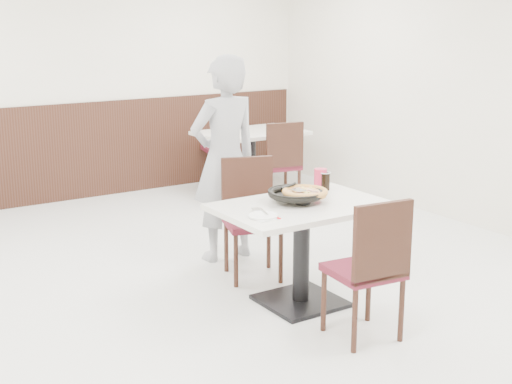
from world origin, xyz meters
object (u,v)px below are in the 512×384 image
bg_chair_right_near (278,164)px  diner_person (225,159)px  main_table (301,254)px  chair_near (363,267)px  red_cup (320,179)px  pizza_pan (296,197)px  bg_chair_right_far (220,146)px  cola_glass (325,182)px  bg_table_right (251,163)px  chair_far (253,220)px  pizza (305,194)px  side_plate (263,216)px

bg_chair_right_near → diner_person: bearing=-127.9°
main_table → diner_person: bearing=87.2°
main_table → chair_near: size_ratio=1.26×
chair_near → red_cup: 1.08m
pizza_pan → bg_chair_right_far: 3.89m
cola_glass → bg_chair_right_far: 3.59m
bg_table_right → chair_far: bearing=-122.1°
cola_glass → bg_chair_right_far: bg_chair_right_far is taller
cola_glass → bg_table_right: bearing=68.8°
diner_person → bg_chair_right_near: bearing=-140.7°
diner_person → chair_near: bearing=86.6°
pizza_pan → cola_glass: cola_glass is taller
pizza → bg_chair_right_far: bearing=69.0°
pizza_pan → bg_chair_right_near: size_ratio=0.37×
main_table → chair_near: (0.01, -0.66, 0.10)m
chair_far → cola_glass: (0.41, -0.39, 0.34)m
main_table → chair_far: (-0.00, 0.64, 0.10)m
red_cup → chair_near: bearing=-111.9°
cola_glass → main_table: bearing=-148.1°
chair_far → bg_table_right: chair_far is taller
chair_far → bg_chair_right_far: bearing=-97.0°
pizza_pan → cola_glass: (0.41, 0.18, 0.02)m
diner_person → bg_table_right: size_ratio=1.45×
main_table → pizza_pan: 0.42m
cola_glass → red_cup: bearing=108.3°
bg_chair_right_near → bg_table_right: bearing=98.0°
chair_near → side_plate: size_ratio=4.83×
main_table → chair_near: bearing=-89.4°
red_cup → bg_chair_right_far: (1.06, 3.37, -0.35)m
pizza → main_table: bearing=-146.5°
cola_glass → diner_person: (-0.34, 0.93, 0.06)m
main_table → bg_chair_right_far: bearing=68.5°
chair_near → bg_chair_right_near: bearing=71.1°
main_table → side_plate: side_plate is taller
chair_far → red_cup: chair_far is taller
chair_far → bg_chair_right_far: same height
bg_chair_right_near → bg_chair_right_far: 1.29m
chair_near → pizza: (0.04, 0.69, 0.34)m
chair_far → bg_chair_right_near: same height
main_table → red_cup: (0.39, 0.29, 0.45)m
chair_far → bg_chair_right_far: size_ratio=1.00×
main_table → red_cup: red_cup is taller
pizza → cola_glass: bearing=31.6°
chair_far → bg_chair_right_far: 3.35m
chair_near → pizza: 0.77m
chair_far → red_cup: (0.39, -0.35, 0.35)m
cola_glass → bg_chair_right_near: size_ratio=0.14×
diner_person → bg_chair_right_far: 2.88m
cola_glass → chair_far: bearing=135.9°
diner_person → bg_chair_right_near: diner_person is taller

